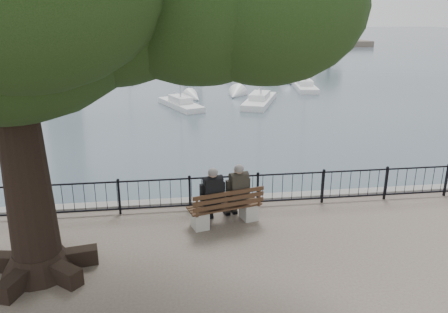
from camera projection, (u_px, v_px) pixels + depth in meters
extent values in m
cube|color=slate|center=(222.00, 216.00, 13.53)|extent=(200.00, 0.40, 1.20)
plane|color=#34444F|center=(171.00, 41.00, 107.84)|extent=(260.00, 260.00, 0.00)
cube|color=black|center=(224.00, 177.00, 12.59)|extent=(22.00, 0.04, 0.04)
cube|color=black|center=(224.00, 203.00, 12.85)|extent=(22.00, 0.04, 0.04)
cube|color=#98968E|center=(200.00, 220.00, 11.65)|extent=(0.50, 0.58, 0.46)
cube|color=#98968E|center=(249.00, 211.00, 12.17)|extent=(0.50, 0.58, 0.46)
cube|color=#352113|center=(225.00, 206.00, 11.83)|extent=(2.08, 1.05, 0.04)
cube|color=#352113|center=(229.00, 199.00, 11.46)|extent=(1.95, 0.55, 0.45)
cube|color=black|center=(212.00, 203.00, 11.66)|extent=(0.47, 0.43, 0.27)
cube|color=black|center=(213.00, 190.00, 11.42)|extent=(0.54, 0.38, 0.67)
sphere|color=tan|center=(213.00, 173.00, 11.31)|extent=(0.26, 0.26, 0.26)
ellipsoid|color=slate|center=(213.00, 172.00, 11.28)|extent=(0.27, 0.27, 0.23)
cube|color=black|center=(208.00, 212.00, 12.07)|extent=(0.47, 0.57, 0.50)
cube|color=black|center=(237.00, 199.00, 11.93)|extent=(0.47, 0.43, 0.27)
cube|color=black|center=(239.00, 186.00, 11.69)|extent=(0.54, 0.38, 0.67)
sphere|color=tan|center=(239.00, 170.00, 11.58)|extent=(0.26, 0.26, 0.26)
ellipsoid|color=slate|center=(239.00, 168.00, 11.54)|extent=(0.27, 0.27, 0.23)
cube|color=black|center=(232.00, 207.00, 12.33)|extent=(0.47, 0.57, 0.50)
cone|color=black|center=(39.00, 261.00, 9.69)|extent=(1.64, 1.64, 0.48)
cone|color=black|center=(22.00, 147.00, 8.86)|extent=(1.06, 1.06, 5.79)
ellipsoid|color=black|center=(1.00, 6.00, 8.01)|extent=(5.60, 5.60, 4.37)
ellipsoid|color=black|center=(266.00, 6.00, 8.35)|extent=(3.86, 3.86, 3.01)
cube|color=slate|center=(57.00, 53.00, 66.82)|extent=(10.08, 10.08, 1.40)
cube|color=slate|center=(192.00, 59.00, 58.00)|extent=(6.40, 6.40, 1.40)
cube|color=#98968E|center=(192.00, 39.00, 57.17)|extent=(2.35, 2.77, 4.27)
cube|color=slate|center=(191.00, 21.00, 56.46)|extent=(2.77, 3.19, 0.30)
cube|color=#98968E|center=(191.00, 14.00, 56.48)|extent=(1.39, 2.35, 1.49)
cube|color=#98968E|center=(192.00, 7.00, 55.24)|extent=(1.60, 1.07, 1.71)
cube|color=silver|center=(181.00, 106.00, 31.50)|extent=(3.25, 5.25, 0.57)
cube|color=silver|center=(180.00, 99.00, 31.34)|extent=(1.75, 2.32, 0.42)
cylinder|color=silver|center=(178.00, 24.00, 29.45)|extent=(0.11, 0.11, 10.80)
cube|color=silver|center=(259.00, 103.00, 32.65)|extent=(3.78, 6.12, 0.66)
cube|color=silver|center=(260.00, 96.00, 32.49)|extent=(2.04, 2.70, 0.49)
cylinder|color=silver|center=(262.00, 28.00, 30.66)|extent=(0.13, 0.13, 10.09)
cube|color=silver|center=(304.00, 88.00, 39.02)|extent=(2.42, 5.97, 0.64)
cube|color=silver|center=(305.00, 82.00, 38.86)|extent=(1.51, 2.51, 0.48)
cylinder|color=silver|center=(309.00, 24.00, 36.99)|extent=(0.13, 0.13, 10.41)
cube|color=silver|center=(59.00, 88.00, 39.22)|extent=(1.79, 5.53, 0.61)
cube|color=silver|center=(59.00, 82.00, 39.06)|extent=(1.22, 2.28, 0.46)
cylinder|color=silver|center=(50.00, 13.00, 36.94)|extent=(0.12, 0.12, 12.12)
cube|color=silver|center=(196.00, 81.00, 43.07)|extent=(2.43, 5.25, 0.56)
cube|color=silver|center=(196.00, 76.00, 42.92)|extent=(1.44, 2.23, 0.42)
cylinder|color=silver|center=(195.00, 27.00, 41.22)|extent=(0.11, 0.11, 9.56)
cube|color=silver|center=(233.00, 79.00, 44.03)|extent=(1.87, 4.73, 0.51)
cube|color=silver|center=(233.00, 74.00, 43.87)|extent=(1.17, 1.98, 0.38)
cylinder|color=silver|center=(233.00, 33.00, 42.38)|extent=(0.10, 0.10, 8.38)
cube|color=silver|center=(129.00, 77.00, 45.55)|extent=(3.31, 6.01, 0.64)
cube|color=silver|center=(129.00, 72.00, 45.39)|extent=(1.85, 2.61, 0.48)
cylinder|color=silver|center=(124.00, 15.00, 43.30)|extent=(0.13, 0.13, 11.79)
cube|color=brown|center=(296.00, 44.00, 89.13)|extent=(30.00, 8.00, 1.20)
cylinder|color=black|center=(275.00, 32.00, 85.84)|extent=(0.70, 0.70, 4.00)
ellipsoid|color=black|center=(275.00, 10.00, 84.59)|extent=(5.20, 5.20, 4.16)
cylinder|color=black|center=(301.00, 31.00, 88.47)|extent=(0.70, 0.70, 4.00)
ellipsoid|color=black|center=(302.00, 10.00, 87.22)|extent=(5.20, 5.20, 4.16)
cylinder|color=black|center=(331.00, 31.00, 88.27)|extent=(0.70, 0.70, 4.00)
ellipsoid|color=black|center=(333.00, 10.00, 87.02)|extent=(5.20, 5.20, 4.16)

